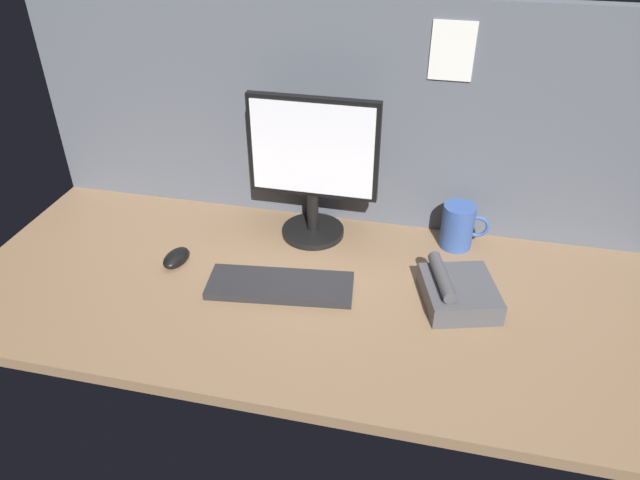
% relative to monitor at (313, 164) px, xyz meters
% --- Properties ---
extents(ground_plane, '(1.80, 0.80, 0.03)m').
position_rel_monitor_xyz_m(ground_plane, '(0.05, -0.25, -0.24)').
color(ground_plane, '#8C6B4C').
extents(cubicle_wall_back, '(1.80, 0.06, 0.64)m').
position_rel_monitor_xyz_m(cubicle_wall_back, '(0.05, 0.12, 0.10)').
color(cubicle_wall_back, '#565B66').
rests_on(cubicle_wall_back, ground_plane).
extents(monitor, '(0.36, 0.18, 0.41)m').
position_rel_monitor_xyz_m(monitor, '(0.00, 0.00, 0.00)').
color(monitor, black).
rests_on(monitor, ground_plane).
extents(keyboard, '(0.38, 0.17, 0.02)m').
position_rel_monitor_xyz_m(keyboard, '(-0.02, -0.28, -0.21)').
color(keyboard, '#262628').
rests_on(keyboard, ground_plane).
extents(mouse, '(0.07, 0.10, 0.03)m').
position_rel_monitor_xyz_m(mouse, '(-0.33, -0.23, -0.21)').
color(mouse, black).
rests_on(mouse, ground_plane).
extents(mug_ceramic_blue, '(0.13, 0.09, 0.13)m').
position_rel_monitor_xyz_m(mug_ceramic_blue, '(0.41, 0.02, -0.16)').
color(mug_ceramic_blue, '#38569E').
rests_on(mug_ceramic_blue, ground_plane).
extents(desk_phone, '(0.22, 0.23, 0.09)m').
position_rel_monitor_xyz_m(desk_phone, '(0.42, -0.23, -0.19)').
color(desk_phone, '#4C4C51').
rests_on(desk_phone, ground_plane).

